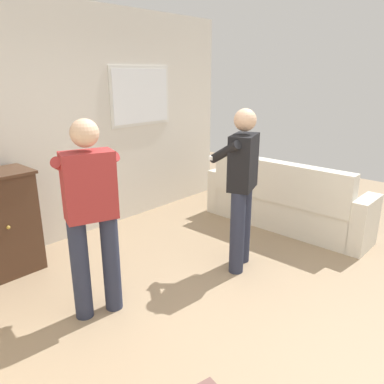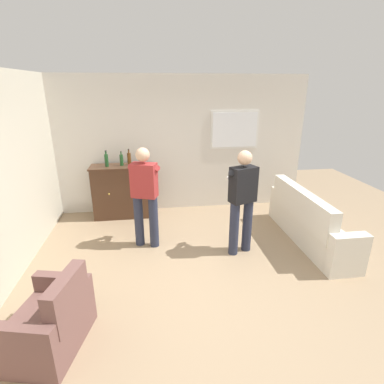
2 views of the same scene
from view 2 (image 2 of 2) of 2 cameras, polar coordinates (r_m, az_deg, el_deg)
name	(u,v)px [view 2 (image 2 of 2)]	position (r m, az deg, el deg)	size (l,w,h in m)	color
ground	(205,275)	(4.47, 2.46, -15.56)	(10.40, 10.40, 0.00)	#9E8466
wall_back_with_window	(185,144)	(6.39, -1.43, 9.09)	(5.20, 0.15, 2.80)	silver
couch	(307,222)	(5.56, 21.14, -5.42)	(0.57, 2.25, 0.93)	silver
armchair	(51,323)	(3.63, -25.34, -21.62)	(0.83, 1.00, 0.85)	brown
sideboard_cabinet	(122,191)	(6.26, -13.21, 0.13)	(1.17, 0.49, 1.08)	#472D1E
bottle_wine_green	(129,159)	(6.10, -11.88, 6.24)	(0.07, 0.07, 0.32)	#593314
bottle_liquor_amber	(121,160)	(6.10, -13.29, 5.99)	(0.07, 0.07, 0.29)	#1E4C23
bottle_spirits_clear	(106,160)	(6.08, -15.98, 5.89)	(0.07, 0.07, 0.32)	#1E4C23
person_standing_left	(145,193)	(4.88, -8.95, -0.19)	(0.53, 0.52, 1.68)	#282D42
person_standing_right	(242,198)	(4.69, 9.50, -1.09)	(0.52, 0.52, 1.68)	#282D42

